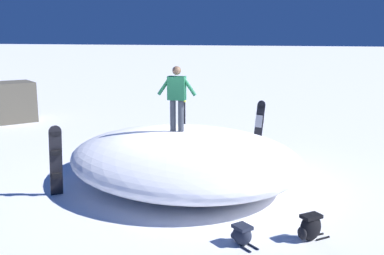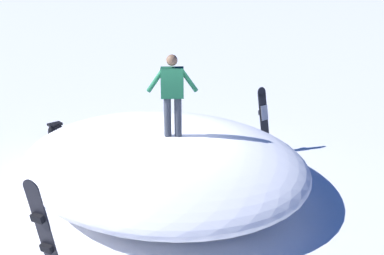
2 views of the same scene
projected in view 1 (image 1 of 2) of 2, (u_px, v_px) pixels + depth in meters
The scene contains 9 objects.
ground at pixel (185, 180), 11.39m from camera, with size 240.00×240.00×0.00m, color white.
snow_mound at pixel (184, 157), 11.23m from camera, with size 6.06×5.24×1.17m, color white.
snowboarder_standing at pixel (177, 95), 11.20m from camera, with size 0.97×0.23×1.58m.
snowboard_primary_upright at pixel (56, 160), 10.03m from camera, with size 0.41×0.41×1.62m.
snowboard_secondary_upright at pixel (259, 127), 13.59m from camera, with size 0.36×0.37×1.60m.
backpack_near at pixel (242, 234), 7.88m from camera, with size 0.54×0.52×0.35m.
backpack_far at pixel (310, 227), 8.01m from camera, with size 0.58×0.56×0.48m.
trail_marker_pole at pixel (185, 113), 16.36m from camera, with size 0.10×0.10×1.44m.
rock_outcrop at pixel (7, 105), 18.79m from camera, with size 2.30×2.23×1.59m.
Camera 1 is at (2.93, -10.50, 3.52)m, focal length 43.64 mm.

